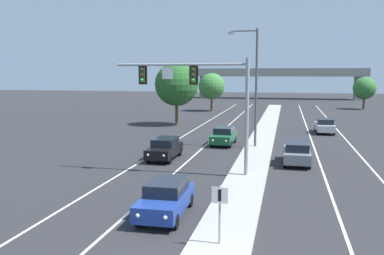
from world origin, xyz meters
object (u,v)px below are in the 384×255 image
Objects in this scene: tree_far_left_c at (212,86)px; tree_far_right_b at (364,88)px; median_sign_post at (220,206)px; street_lamp_median at (254,81)px; car_oncoming_black at (165,148)px; car_receding_silver at (325,126)px; tree_far_left_b at (176,84)px; car_oncoming_blue at (166,198)px; overhead_signal_mast at (203,90)px; car_oncoming_green at (224,136)px; car_receding_grey at (297,153)px.

tree_far_left_c reaches higher than tree_far_right_b.
median_sign_post is 55.72m from tree_far_left_c.
car_oncoming_black is (-6.05, -6.27, -4.97)m from street_lamp_median.
tree_far_left_b is at bearing 169.86° from car_receding_silver.
street_lamp_median reaches higher than car_oncoming_blue.
overhead_signal_mast is 12.22m from car_oncoming_green.
car_oncoming_black and car_receding_silver have the same top height.
street_lamp_median is 1.29× the size of tree_far_left_b.
street_lamp_median is at bearing 77.42° from overhead_signal_mast.
car_receding_grey is (9.64, 0.50, 0.00)m from car_oncoming_black.
tree_far_left_c is (-13.31, 39.42, 3.41)m from car_receding_grey.
tree_far_left_b is at bearing 104.26° from car_oncoming_blue.
median_sign_post is 21.48m from street_lamp_median.
car_oncoming_black and car_receding_grey have the same top height.
car_oncoming_black is 1.00× the size of car_oncoming_green.
street_lamp_median is at bearing 121.90° from car_receding_grey.
car_receding_silver is 0.58× the size of tree_far_left_b.
tree_far_left_b is at bearing 107.58° from median_sign_post.
car_receding_silver is 34.04m from tree_far_right_b.
car_oncoming_blue is at bearing -97.58° from street_lamp_median.
car_oncoming_green is (-0.36, 11.33, -4.56)m from overhead_signal_mast.
median_sign_post is 0.22× the size of street_lamp_median.
car_oncoming_black is 20.94m from tree_far_left_b.
tree_far_left_b reaches higher than car_receding_grey.
car_receding_grey is at bearing 2.99° from car_oncoming_black.
tree_far_right_b is at bearing 47.78° from tree_far_left_b.
tree_far_right_b reaches higher than car_oncoming_green.
tree_far_left_c is at bearing 108.66° from car_receding_grey.
car_receding_grey is (6.00, 12.37, 0.00)m from car_oncoming_blue.
overhead_signal_mast reaches higher than median_sign_post.
overhead_signal_mast reaches higher than car_oncoming_green.
median_sign_post is at bearing -81.80° from car_oncoming_green.
median_sign_post is 0.49× the size of car_oncoming_blue.
tree_far_left_b is (-17.36, 3.10, 4.24)m from car_receding_silver.
car_oncoming_green is 1.01× the size of car_receding_grey.
car_oncoming_green is 33.60m from tree_far_left_c.
street_lamp_median is at bearing -122.76° from car_receding_silver.
car_oncoming_black is 0.78× the size of tree_far_right_b.
overhead_signal_mast is 9.03m from car_oncoming_blue.
median_sign_post is at bearing -88.62° from street_lamp_median.
overhead_signal_mast reaches higher than car_oncoming_black.
overhead_signal_mast is 1.88× the size of car_oncoming_blue.
street_lamp_median is 2.23× the size of car_oncoming_black.
tree_far_left_c is at bearing 100.59° from median_sign_post.
car_oncoming_blue and car_oncoming_green have the same top height.
tree_far_left_b is at bearing 125.87° from car_receding_grey.
car_receding_silver is at bearing -106.08° from tree_far_right_b.
street_lamp_median reaches higher than median_sign_post.
car_receding_grey is (5.90, 4.58, -4.56)m from overhead_signal_mast.
street_lamp_median is 17.32m from tree_far_left_b.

